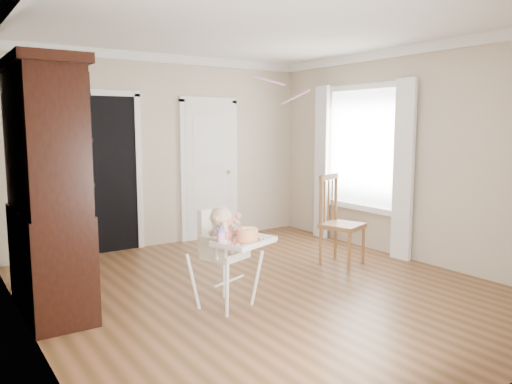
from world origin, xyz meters
TOP-DOWN VIEW (x-y plane):
  - floor at (0.00, 0.00)m, footprint 5.00×5.00m
  - ceiling at (0.00, 0.00)m, footprint 5.00×5.00m
  - wall_back at (0.00, 2.50)m, footprint 4.50×0.00m
  - wall_left at (-2.25, 0.00)m, footprint 0.00×5.00m
  - wall_right at (2.25, 0.00)m, footprint 0.00×5.00m
  - crown_molding at (0.00, 0.00)m, footprint 4.50×5.00m
  - doorway at (-0.90, 2.48)m, footprint 1.06×0.05m
  - closet_door at (0.70, 2.48)m, footprint 0.96×0.09m
  - window_right at (2.18, 0.80)m, footprint 0.13×1.84m
  - high_chair at (-0.60, -0.21)m, footprint 0.74×0.82m
  - baby at (-0.61, -0.19)m, footprint 0.32×0.23m
  - cake at (-0.50, -0.43)m, footprint 0.26×0.26m
  - sippy_cup at (-0.77, -0.42)m, footprint 0.08×0.08m
  - china_cabinet at (-1.99, 0.60)m, footprint 0.60×1.36m
  - dining_chair at (1.34, 0.29)m, footprint 0.58×0.58m
  - streamer at (0.77, 1.00)m, footprint 0.16×0.48m

SIDE VIEW (x-z plane):
  - floor at x=0.00m, z-range 0.00..0.00m
  - dining_chair at x=1.34m, z-range -0.04..1.07m
  - high_chair at x=-0.60m, z-range 0.11..1.07m
  - cake at x=-0.50m, z-range 0.67..0.79m
  - baby at x=-0.61m, z-range 0.52..0.95m
  - sippy_cup at x=-0.77m, z-range 0.65..0.84m
  - closet_door at x=0.70m, z-range -0.04..2.09m
  - doorway at x=-0.90m, z-range 0.00..2.22m
  - china_cabinet at x=-1.99m, z-range 0.00..2.29m
  - window_right at x=2.18m, z-range 0.14..2.44m
  - wall_back at x=0.00m, z-range -0.90..3.60m
  - wall_left at x=-2.25m, z-range -1.15..3.85m
  - wall_right at x=2.25m, z-range -1.15..3.85m
  - streamer at x=0.77m, z-range 2.19..2.34m
  - crown_molding at x=0.00m, z-range 2.58..2.70m
  - ceiling at x=0.00m, z-range 2.70..2.70m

